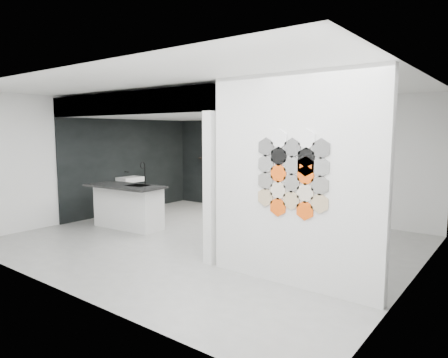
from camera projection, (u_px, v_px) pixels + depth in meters
floor at (210, 241)px, 7.51m from camera, size 7.00×6.00×0.01m
partition_panel at (293, 181)px, 5.22m from camera, size 2.45×0.15×2.80m
bay_clad_back at (243, 165)px, 10.50m from camera, size 4.40×0.04×2.35m
bay_clad_left at (130, 165)px, 10.25m from camera, size 0.04×4.00×2.35m
bulkhead at (193, 108)px, 8.78m from camera, size 4.40×4.00×0.40m
corner_column at (210, 189)px, 6.09m from camera, size 0.16×0.16×2.35m
fascia_beam at (122, 104)px, 7.26m from camera, size 4.40×0.16×0.40m
wall_basin at (130, 179)px, 9.99m from camera, size 0.40×0.60×0.12m
display_shelf at (244, 160)px, 10.34m from camera, size 3.00×0.15×0.04m
kitchen_island at (128, 206)px, 8.48m from camera, size 1.80×0.89×1.41m
stockpot at (213, 154)px, 10.95m from camera, size 0.33×0.33×0.21m
kettle at (288, 159)px, 9.57m from camera, size 0.19×0.19×0.15m
glass_bowl at (291, 160)px, 9.52m from camera, size 0.18×0.18×0.10m
glass_vase at (291, 159)px, 9.52m from camera, size 0.11×0.11×0.14m
bottle_dark at (227, 156)px, 10.67m from camera, size 0.07×0.07×0.16m
utensil_cup at (216, 156)px, 10.90m from camera, size 0.09×0.09×0.11m
hex_tile_cluster at (292, 174)px, 5.12m from camera, size 1.04×0.02×1.16m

